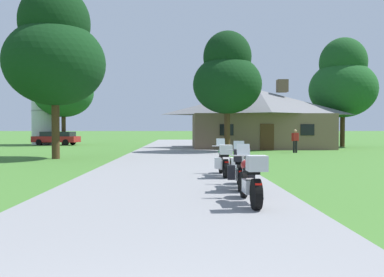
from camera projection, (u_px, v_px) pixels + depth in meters
The scene contains 13 objects.
ground_plane at pixel (175, 160), 21.89m from camera, with size 500.00×500.00×0.00m, color #42752D.
asphalt_driveway at pixel (174, 163), 19.89m from camera, with size 6.40×80.00×0.06m, color gray.
motorcycle_red_nearest_to_camera at pixel (251, 179), 8.79m from camera, with size 0.66×2.08×1.30m.
motorcycle_green_second_in_row at pixel (240, 169), 11.07m from camera, with size 0.84×2.08×1.30m.
motorcycle_green_farthest_in_row at pixel (224, 161), 13.95m from camera, with size 0.73×2.08×1.30m.
stone_lodge at pixel (259, 118), 35.31m from camera, with size 12.25×7.45×6.04m.
bystander_red_shirt_near_lodge at pixel (295, 140), 28.32m from camera, with size 0.54×0.28×1.67m.
tree_left_near at pixel (55, 51), 22.64m from camera, with size 5.66×5.66×9.83m.
tree_left_far at pixel (63, 85), 42.00m from camera, with size 6.27×6.27×10.45m.
tree_by_lodge_front at pixel (227, 77), 29.14m from camera, with size 5.02×5.02×8.83m.
tree_right_of_lodge at pixel (343, 81), 37.65m from camera, with size 6.24×6.24×10.27m.
metal_silo_distant at pixel (45, 108), 43.41m from camera, with size 2.94×2.94×7.98m.
parked_red_suv_far_left at pixel (57, 138), 41.40m from camera, with size 4.82×2.49×1.40m.
Camera 1 is at (0.43, -1.87, 1.73)m, focal length 37.41 mm.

